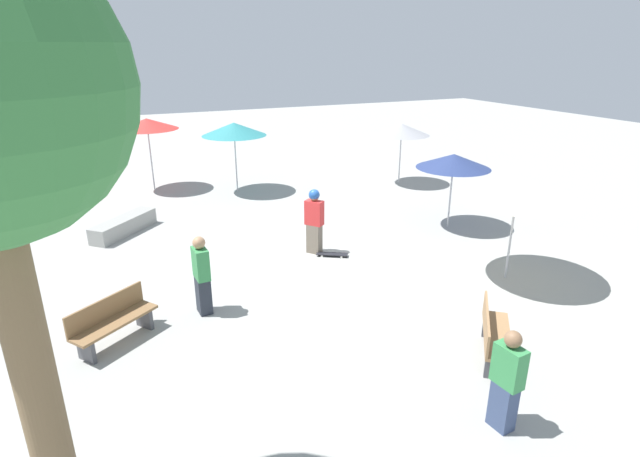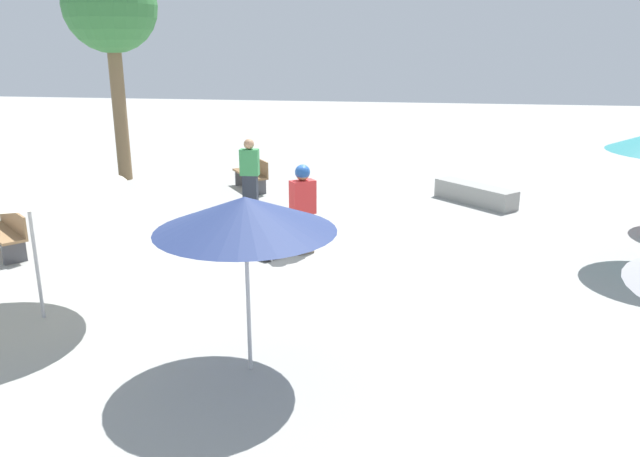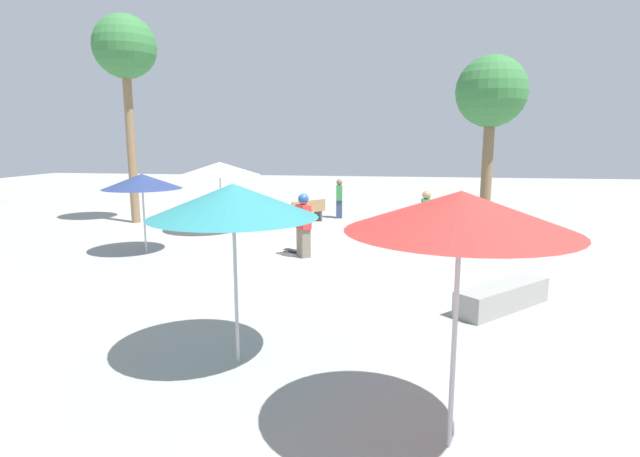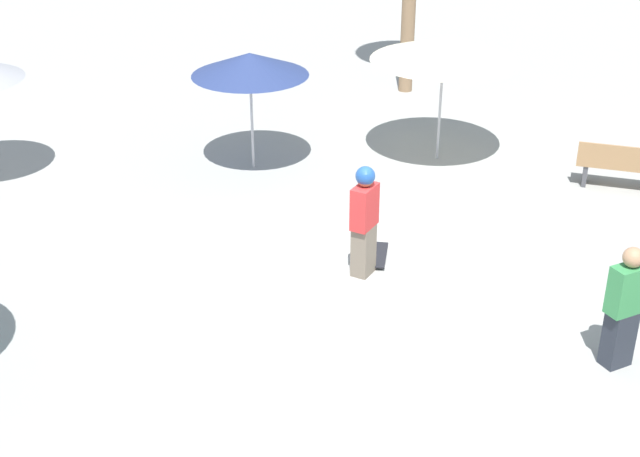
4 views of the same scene
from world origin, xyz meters
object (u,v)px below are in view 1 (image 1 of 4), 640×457
(shade_umbrella_grey, at_px, (402,129))
(bystander_watching, at_px, (202,275))
(shade_umbrella_teal, at_px, (234,129))
(skateboard, at_px, (332,254))
(concrete_ledge, at_px, (124,226))
(bench_near, at_px, (113,321))
(shade_umbrella_navy, at_px, (454,161))
(bystander_far, at_px, (507,381))
(bench_far, at_px, (493,335))
(shade_umbrella_red, at_px, (147,124))
(skater_main, at_px, (314,219))
(shade_umbrella_cream, at_px, (518,189))

(shade_umbrella_grey, distance_m, bystander_watching, 11.36)
(shade_umbrella_grey, bearing_deg, shade_umbrella_teal, -13.72)
(skateboard, height_order, shade_umbrella_teal, shade_umbrella_teal)
(concrete_ledge, height_order, shade_umbrella_grey, shade_umbrella_grey)
(bench_near, bearing_deg, shade_umbrella_navy, 159.41)
(shade_umbrella_teal, bearing_deg, bystander_far, 90.59)
(concrete_ledge, height_order, bench_far, bench_far)
(bench_near, bearing_deg, skateboard, 164.33)
(bench_near, relative_size, bench_far, 1.03)
(shade_umbrella_grey, height_order, shade_umbrella_red, shade_umbrella_red)
(shade_umbrella_red, relative_size, bystander_watching, 1.60)
(bench_near, height_order, shade_umbrella_navy, shade_umbrella_navy)
(skateboard, bearing_deg, concrete_ledge, 171.20)
(bench_near, xyz_separation_m, shade_umbrella_navy, (-9.36, -2.50, 1.54))
(concrete_ledge, relative_size, bench_far, 1.30)
(concrete_ledge, bearing_deg, skater_main, 141.46)
(bench_near, height_order, shade_umbrella_teal, shade_umbrella_teal)
(shade_umbrella_red, bearing_deg, bystander_watching, 88.63)
(skater_main, relative_size, bystander_far, 1.10)
(concrete_ledge, height_order, shade_umbrella_teal, shade_umbrella_teal)
(skater_main, bearing_deg, concrete_ledge, -166.08)
(skater_main, distance_m, shade_umbrella_navy, 4.52)
(concrete_ledge, relative_size, bench_near, 1.26)
(bench_far, relative_size, shade_umbrella_cream, 0.56)
(shade_umbrella_navy, bearing_deg, skateboard, 8.29)
(shade_umbrella_cream, relative_size, bystander_far, 1.73)
(concrete_ledge, height_order, shade_umbrella_cream, shade_umbrella_cream)
(skateboard, height_order, shade_umbrella_navy, shade_umbrella_navy)
(bench_near, relative_size, shade_umbrella_grey, 0.68)
(shade_umbrella_teal, bearing_deg, shade_umbrella_red, -29.76)
(concrete_ledge, xyz_separation_m, shade_umbrella_teal, (-4.11, -2.90, 2.04))
(bench_far, bearing_deg, skater_main, -130.40)
(bench_far, distance_m, shade_umbrella_cream, 3.79)
(skateboard, height_order, bench_near, bench_near)
(shade_umbrella_cream, bearing_deg, shade_umbrella_grey, -105.88)
(shade_umbrella_grey, bearing_deg, bystander_far, 63.45)
(bench_far, relative_size, shade_umbrella_red, 0.58)
(skateboard, height_order, bench_far, bench_far)
(concrete_ledge, bearing_deg, shade_umbrella_red, -107.05)
(bench_far, relative_size, shade_umbrella_teal, 0.60)
(bench_near, relative_size, bystander_far, 1.01)
(shade_umbrella_navy, xyz_separation_m, bystander_watching, (7.65, 2.08, -1.15))
(skateboard, bearing_deg, shade_umbrella_cream, -10.42)
(concrete_ledge, relative_size, shade_umbrella_cream, 0.73)
(shade_umbrella_teal, relative_size, shade_umbrella_grey, 1.09)
(shade_umbrella_navy, height_order, bystander_far, shade_umbrella_navy)
(shade_umbrella_navy, height_order, shade_umbrella_red, shade_umbrella_red)
(bench_near, xyz_separation_m, bystander_far, (-4.82, 4.52, 0.35))
(shade_umbrella_navy, relative_size, shade_umbrella_cream, 0.81)
(skater_main, height_order, skateboard, skater_main)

